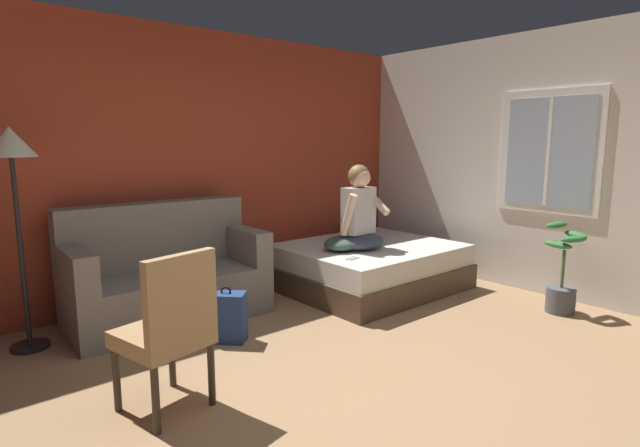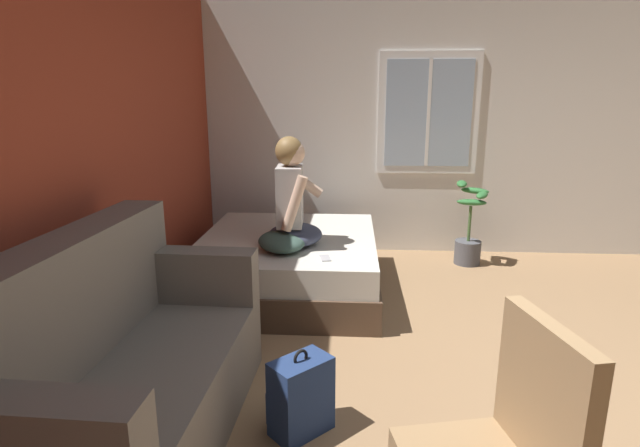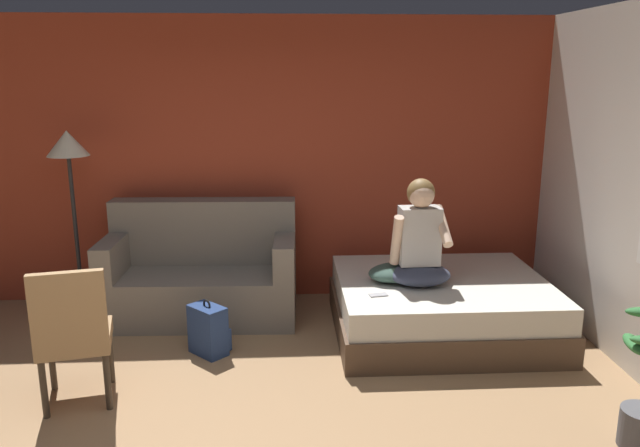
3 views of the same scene
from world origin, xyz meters
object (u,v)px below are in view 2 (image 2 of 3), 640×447
bed (289,263)px  backpack (300,397)px  throw_pillow (282,242)px  couch (122,371)px  person_seated (293,201)px  cell_phone (325,258)px  potted_plant (469,235)px

bed → backpack: bed is taller
throw_pillow → backpack: bearing=-169.0°
couch → throw_pillow: bearing=-17.5°
person_seated → throw_pillow: size_ratio=1.82×
cell_phone → bed: bearing=-70.6°
person_seated → throw_pillow: 0.34m
person_seated → throw_pillow: person_seated is taller
couch → backpack: size_ratio=3.77×
person_seated → backpack: person_seated is taller
couch → potted_plant: size_ratio=2.03×
backpack → potted_plant: 3.08m
backpack → potted_plant: potted_plant is taller
person_seated → backpack: bearing=-172.4°
throw_pillow → potted_plant: 2.12m
person_seated → cell_phone: 0.59m
bed → cell_phone: (-0.60, -0.35, 0.25)m
backpack → cell_phone: bearing=-2.4°
backpack → person_seated: bearing=7.6°
throw_pillow → bed: bearing=-0.2°
bed → cell_phone: bearing=-149.5°
throw_pillow → couch: bearing=162.5°
cell_phone → potted_plant: size_ratio=0.17×
potted_plant → backpack: bearing=152.2°
person_seated → cell_phone: size_ratio=6.08×
bed → couch: bearing=165.7°
cell_phone → potted_plant: (1.39, -1.38, -0.18)m
throw_pillow → person_seated: bearing=-21.5°
person_seated → potted_plant: (1.01, -1.66, -0.53)m
bed → person_seated: person_seated is taller
couch → backpack: (0.15, -0.83, -0.20)m
couch → person_seated: person_seated is taller
bed → potted_plant: potted_plant is taller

